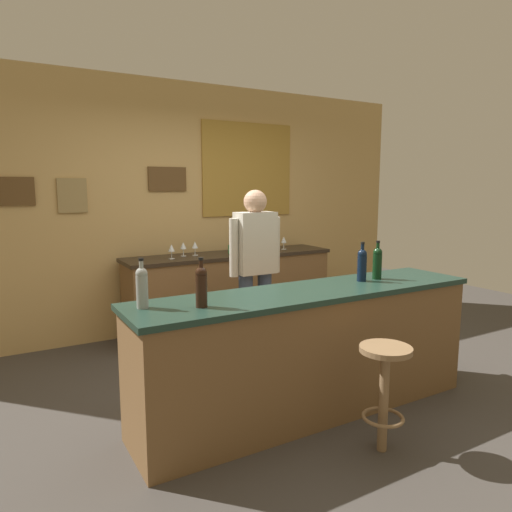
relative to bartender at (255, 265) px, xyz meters
name	(u,v)px	position (x,y,z in m)	size (l,w,h in m)	color
ground_plane	(279,391)	(-0.14, -0.63, -0.94)	(10.00, 10.00, 0.00)	#423D38
back_wall	(185,207)	(-0.12, 1.40, 0.48)	(6.00, 0.09, 2.80)	tan
bar_counter	(309,351)	(-0.14, -1.03, -0.47)	(2.66, 0.60, 0.92)	brown
side_counter	(231,292)	(0.26, 1.02, -0.48)	(2.41, 0.56, 0.90)	brown
bartender	(255,265)	(0.00, 0.00, 0.00)	(0.52, 0.21, 1.62)	#384766
bar_stool	(384,381)	(-0.05, -1.69, -0.48)	(0.32, 0.32, 0.68)	olive
wine_bottle_a	(142,286)	(-1.33, -0.93, 0.12)	(0.07, 0.07, 0.31)	#999E99
wine_bottle_b	(201,285)	(-1.01, -1.09, 0.12)	(0.07, 0.07, 0.31)	black
wine_bottle_c	(362,264)	(0.39, -0.98, 0.12)	(0.07, 0.07, 0.31)	black
wine_bottle_d	(377,262)	(0.55, -0.98, 0.12)	(0.07, 0.07, 0.31)	black
wine_glass_a	(171,248)	(-0.46, 0.95, 0.07)	(0.07, 0.07, 0.16)	silver
wine_glass_b	(183,246)	(-0.28, 1.08, 0.07)	(0.07, 0.07, 0.16)	silver
wine_glass_c	(195,245)	(-0.15, 1.06, 0.07)	(0.07, 0.07, 0.16)	silver
wine_glass_d	(284,240)	(0.97, 1.00, 0.07)	(0.07, 0.07, 0.16)	silver
coffee_mug	(232,249)	(0.27, 1.00, 0.01)	(0.12, 0.08, 0.09)	#338C4C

